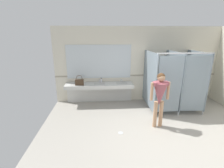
{
  "coord_description": "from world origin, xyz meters",
  "views": [
    {
      "loc": [
        -1.6,
        -3.83,
        2.6
      ],
      "look_at": [
        -1.23,
        1.4,
        1.03
      ],
      "focal_mm": 26.28,
      "sensor_mm": 36.0,
      "label": 1
    }
  ],
  "objects_px": {
    "person_standing": "(160,94)",
    "paper_cup": "(80,83)",
    "handbag": "(79,82)",
    "soap_dispenser": "(101,80)"
  },
  "relations": [
    {
      "from": "person_standing",
      "to": "paper_cup",
      "type": "relative_size",
      "value": 15.84
    },
    {
      "from": "person_standing",
      "to": "handbag",
      "type": "bearing_deg",
      "value": 145.72
    },
    {
      "from": "handbag",
      "to": "soap_dispenser",
      "type": "distance_m",
      "value": 0.87
    },
    {
      "from": "person_standing",
      "to": "handbag",
      "type": "xyz_separation_m",
      "value": [
        -2.43,
        1.66,
        -0.07
      ]
    },
    {
      "from": "soap_dispenser",
      "to": "paper_cup",
      "type": "height_order",
      "value": "soap_dispenser"
    },
    {
      "from": "person_standing",
      "to": "handbag",
      "type": "distance_m",
      "value": 2.95
    },
    {
      "from": "handbag",
      "to": "paper_cup",
      "type": "relative_size",
      "value": 3.68
    },
    {
      "from": "paper_cup",
      "to": "person_standing",
      "type": "bearing_deg",
      "value": -36.08
    },
    {
      "from": "soap_dispenser",
      "to": "handbag",
      "type": "bearing_deg",
      "value": -158.1
    },
    {
      "from": "paper_cup",
      "to": "handbag",
      "type": "bearing_deg",
      "value": -91.16
    }
  ]
}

